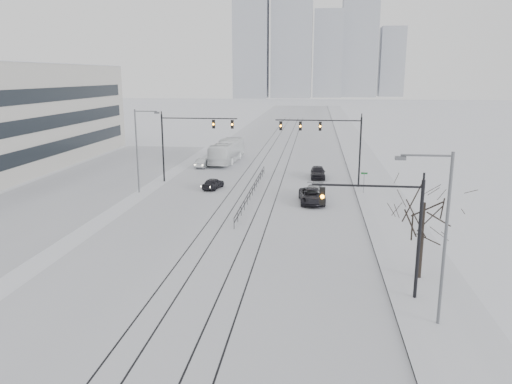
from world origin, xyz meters
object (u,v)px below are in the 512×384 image
sedan_sb_inner (213,184)px  box_truck (227,152)px  traffic_mast_near (390,222)px  bare_tree (424,211)px  sedan_sb_outer (204,163)px  sedan_nb_far (318,172)px  sedan_nb_right (314,194)px  sedan_nb_front (312,196)px

sedan_sb_inner → box_truck: box_truck is taller
traffic_mast_near → box_truck: traffic_mast_near is taller
traffic_mast_near → box_truck: (-17.08, 44.04, -2.96)m
box_truck → bare_tree: bearing=119.2°
bare_tree → sedan_sb_outer: 42.97m
box_truck → traffic_mast_near: bearing=115.0°
sedan_sb_outer → sedan_nb_far: (15.72, -5.65, 0.09)m
bare_tree → box_truck: 45.52m
sedan_sb_outer → box_truck: bearing=-112.8°
traffic_mast_near → sedan_nb_right: size_ratio=1.40×
traffic_mast_near → sedan_nb_front: (-4.47, 21.50, -3.84)m
traffic_mast_near → sedan_nb_far: bearing=96.5°
sedan_nb_front → sedan_nb_far: sedan_nb_far is taller
traffic_mast_near → sedan_nb_far: 34.49m
bare_tree → sedan_nb_right: 21.09m
sedan_sb_inner → sedan_sb_outer: bearing=-61.4°
sedan_sb_outer → sedan_nb_front: sedan_nb_front is taller
bare_tree → sedan_nb_front: bare_tree is taller
sedan_sb_inner → box_truck: (-1.52, 17.43, 0.98)m
sedan_sb_inner → sedan_nb_right: 11.96m
bare_tree → sedan_nb_far: size_ratio=1.39×
sedan_sb_inner → box_truck: 17.53m
bare_tree → sedan_sb_outer: size_ratio=1.53×
sedan_nb_far → bare_tree: bearing=-80.1°
bare_tree → box_truck: size_ratio=0.53×
sedan_sb_inner → sedan_nb_right: (11.29, -3.96, 0.10)m
sedan_sb_outer → sedan_nb_front: size_ratio=0.77×
sedan_sb_outer → bare_tree: bearing=128.2°
bare_tree → sedan_nb_far: (-6.28, 31.06, -3.74)m
bare_tree → sedan_sb_inner: 29.92m
traffic_mast_near → sedan_nb_front: 22.29m
sedan_sb_inner → traffic_mast_near: bearing=131.9°
bare_tree → box_truck: bare_tree is taller
sedan_sb_outer → sedan_nb_right: bearing=139.1°
bare_tree → sedan_sb_outer: bare_tree is taller
sedan_nb_right → box_truck: box_truck is taller
bare_tree → sedan_sb_inner: (-17.98, 23.60, -3.86)m
sedan_nb_front → box_truck: bearing=113.8°
sedan_nb_front → sedan_sb_outer: bearing=124.2°
sedan_nb_far → box_truck: (-13.22, 9.97, 0.86)m
bare_tree → sedan_nb_far: 31.91m
traffic_mast_near → sedan_nb_far: (-3.86, 34.06, -3.81)m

